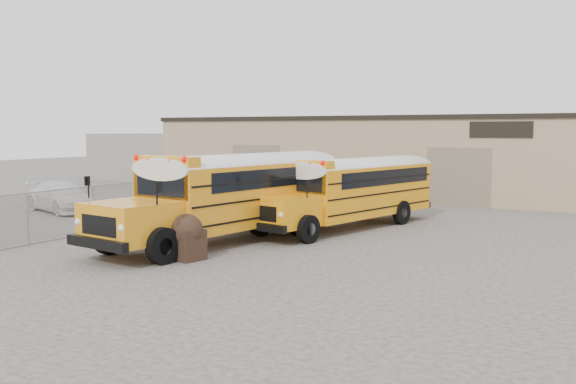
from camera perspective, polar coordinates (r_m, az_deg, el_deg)
The scene contains 9 objects.
ground at distance 21.54m, azimuth -5.48°, elevation -4.87°, with size 120.00×120.00×0.00m, color #403D3B.
warehouse at distance 39.40m, azimuth 11.00°, elevation 3.24°, with size 30.20×10.20×4.67m.
chainlink_fence at distance 27.40m, azimuth -12.41°, elevation -0.84°, with size 0.07×18.07×1.81m.
distant_building_left at distance 52.12m, azimuth -12.04°, elevation 3.12°, with size 8.00×6.00×3.60m, color gray.
school_bus_left at distance 27.78m, azimuth 4.04°, elevation 1.22°, with size 4.17×10.88×3.11m.
school_bus_right at distance 30.58m, azimuth 12.09°, elevation 1.20°, with size 4.47×9.93×2.82m.
tarp_bundle at distance 19.44m, azimuth -9.01°, elevation -3.92°, with size 1.07×1.02×1.38m.
car_white at distance 32.37m, azimuth -19.43°, elevation -0.42°, with size 1.97×4.85×1.41m, color silver.
car_dark at distance 34.48m, azimuth -9.65°, elevation 0.26°, with size 1.61×4.62×1.52m, color black.
Camera 1 is at (11.88, -17.55, 3.88)m, focal length 40.00 mm.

